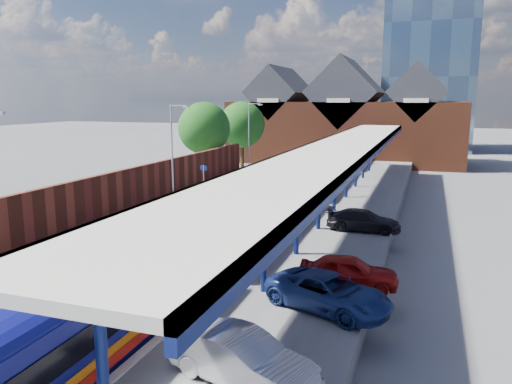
# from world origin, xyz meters

# --- Properties ---
(ground) EXTENTS (240.00, 240.00, 0.00)m
(ground) POSITION_xyz_m (0.00, 30.00, 0.00)
(ground) COLOR #5B5B5E
(ground) RESTS_ON ground
(ballast_bed) EXTENTS (6.00, 76.00, 0.06)m
(ballast_bed) POSITION_xyz_m (0.00, 20.00, 0.03)
(ballast_bed) COLOR #473D33
(ballast_bed) RESTS_ON ground
(rails) EXTENTS (4.51, 76.00, 0.14)m
(rails) POSITION_xyz_m (0.00, 20.00, 0.12)
(rails) COLOR slate
(rails) RESTS_ON ground
(left_platform) EXTENTS (5.00, 76.00, 1.00)m
(left_platform) POSITION_xyz_m (-5.50, 20.00, 0.50)
(left_platform) COLOR #565659
(left_platform) RESTS_ON ground
(right_platform) EXTENTS (6.00, 76.00, 1.00)m
(right_platform) POSITION_xyz_m (6.00, 20.00, 0.50)
(right_platform) COLOR #565659
(right_platform) RESTS_ON ground
(coping_left) EXTENTS (0.30, 76.00, 0.05)m
(coping_left) POSITION_xyz_m (-3.15, 20.00, 1.02)
(coping_left) COLOR silver
(coping_left) RESTS_ON left_platform
(coping_right) EXTENTS (0.30, 76.00, 0.05)m
(coping_right) POSITION_xyz_m (3.15, 20.00, 1.02)
(coping_right) COLOR silver
(coping_right) RESTS_ON right_platform
(yellow_line) EXTENTS (0.14, 76.00, 0.01)m
(yellow_line) POSITION_xyz_m (-3.75, 20.00, 1.01)
(yellow_line) COLOR yellow
(yellow_line) RESTS_ON left_platform
(train) EXTENTS (3.10, 65.95, 3.45)m
(train) POSITION_xyz_m (1.49, 24.04, 2.12)
(train) COLOR navy
(train) RESTS_ON ground
(canopy) EXTENTS (4.50, 52.00, 4.48)m
(canopy) POSITION_xyz_m (5.48, 21.95, 5.25)
(canopy) COLOR #0D1951
(canopy) RESTS_ON right_platform
(lamp_post_c) EXTENTS (1.48, 0.18, 7.00)m
(lamp_post_c) POSITION_xyz_m (-6.36, 22.00, 4.99)
(lamp_post_c) COLOR #A5A8AA
(lamp_post_c) RESTS_ON left_platform
(lamp_post_d) EXTENTS (1.48, 0.18, 7.00)m
(lamp_post_d) POSITION_xyz_m (-6.36, 38.00, 4.99)
(lamp_post_d) COLOR #A5A8AA
(lamp_post_d) RESTS_ON left_platform
(platform_sign) EXTENTS (0.55, 0.08, 2.50)m
(platform_sign) POSITION_xyz_m (-5.00, 24.00, 2.69)
(platform_sign) COLOR #A5A8AA
(platform_sign) RESTS_ON left_platform
(brick_wall) EXTENTS (0.35, 50.00, 3.86)m
(brick_wall) POSITION_xyz_m (-8.10, 13.54, 2.45)
(brick_wall) COLOR brown
(brick_wall) RESTS_ON left_platform
(station_building) EXTENTS (30.00, 12.12, 13.78)m
(station_building) POSITION_xyz_m (0.00, 58.00, 5.45)
(station_building) COLOR brown
(station_building) RESTS_ON ground
(glass_tower) EXTENTS (14.20, 14.20, 40.30)m
(glass_tower) POSITION_xyz_m (10.00, 80.00, 20.20)
(glass_tower) COLOR slate
(glass_tower) RESTS_ON ground
(tree_near) EXTENTS (5.20, 5.20, 8.10)m
(tree_near) POSITION_xyz_m (-10.35, 35.91, 5.35)
(tree_near) COLOR #382314
(tree_near) RESTS_ON ground
(tree_far) EXTENTS (5.20, 5.20, 8.10)m
(tree_far) POSITION_xyz_m (-9.35, 43.91, 5.35)
(tree_far) COLOR #382314
(tree_far) RESTS_ON ground
(parked_car_red) EXTENTS (4.04, 2.08, 1.32)m
(parked_car_red) POSITION_xyz_m (8.04, 9.44, 1.66)
(parked_car_red) COLOR #9A0F0C
(parked_car_red) RESTS_ON right_platform
(parked_car_silver) EXTENTS (4.38, 2.56, 1.36)m
(parked_car_silver) POSITION_xyz_m (6.46, 1.77, 1.68)
(parked_car_silver) COLOR silver
(parked_car_silver) RESTS_ON right_platform
(parked_car_dark) EXTENTS (4.13, 1.68, 1.20)m
(parked_car_dark) POSITION_xyz_m (7.50, 18.44, 1.60)
(parked_car_dark) COLOR black
(parked_car_dark) RESTS_ON right_platform
(parked_car_blue) EXTENTS (5.04, 3.68, 1.27)m
(parked_car_blue) POSITION_xyz_m (7.70, 7.13, 1.64)
(parked_car_blue) COLOR navy
(parked_car_blue) RESTS_ON right_platform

